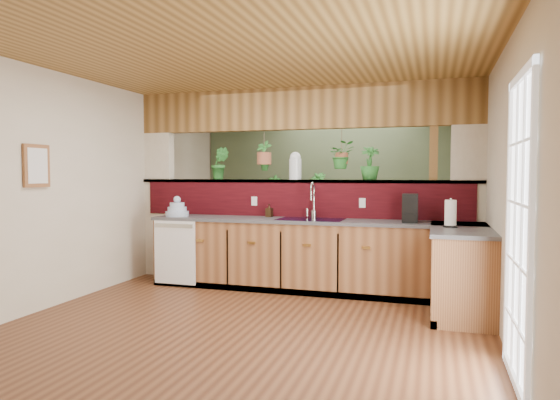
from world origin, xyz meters
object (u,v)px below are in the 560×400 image
(paper_towel, at_px, (450,214))
(faucet, at_px, (313,199))
(dish_stack, at_px, (177,210))
(shelving_console, at_px, (295,230))
(coffee_maker, at_px, (410,209))
(soap_dispenser, at_px, (269,210))
(glass_jar, at_px, (295,166))

(paper_towel, bearing_deg, faucet, 159.74)
(dish_stack, xyz_separation_m, shelving_console, (0.98, 2.36, -0.48))
(dish_stack, xyz_separation_m, coffee_maker, (3.01, 0.08, 0.07))
(faucet, relative_size, soap_dispenser, 2.71)
(dish_stack, relative_size, shelving_console, 0.21)
(dish_stack, distance_m, paper_towel, 3.47)
(paper_towel, bearing_deg, glass_jar, 156.90)
(faucet, height_order, soap_dispenser, faucet)
(soap_dispenser, height_order, shelving_console, soap_dispenser)
(dish_stack, height_order, soap_dispenser, dish_stack)
(coffee_maker, bearing_deg, faucet, 171.45)
(shelving_console, bearing_deg, soap_dispenser, -87.08)
(faucet, distance_m, soap_dispenser, 0.61)
(coffee_maker, bearing_deg, shelving_console, 130.73)
(dish_stack, distance_m, coffee_maker, 3.01)
(faucet, distance_m, coffee_maker, 1.22)
(faucet, relative_size, coffee_maker, 1.40)
(dish_stack, bearing_deg, paper_towel, -6.08)
(dish_stack, height_order, paper_towel, paper_towel)
(soap_dispenser, relative_size, paper_towel, 0.55)
(coffee_maker, height_order, paper_towel, coffee_maker)
(faucet, bearing_deg, soap_dispenser, 177.90)
(faucet, relative_size, dish_stack, 1.50)
(paper_towel, xyz_separation_m, shelving_console, (-2.47, 2.73, -0.54))
(shelving_console, bearing_deg, coffee_maker, -51.64)
(faucet, height_order, shelving_console, faucet)
(dish_stack, relative_size, soap_dispenser, 1.81)
(paper_towel, bearing_deg, soap_dispenser, 164.29)
(soap_dispenser, bearing_deg, faucet, -2.10)
(soap_dispenser, relative_size, shelving_console, 0.12)
(paper_towel, bearing_deg, dish_stack, 173.92)
(glass_jar, bearing_deg, paper_towel, -23.10)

